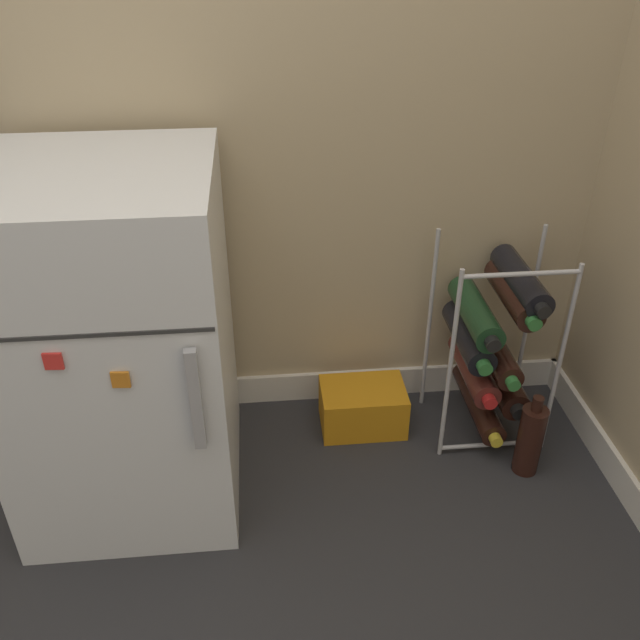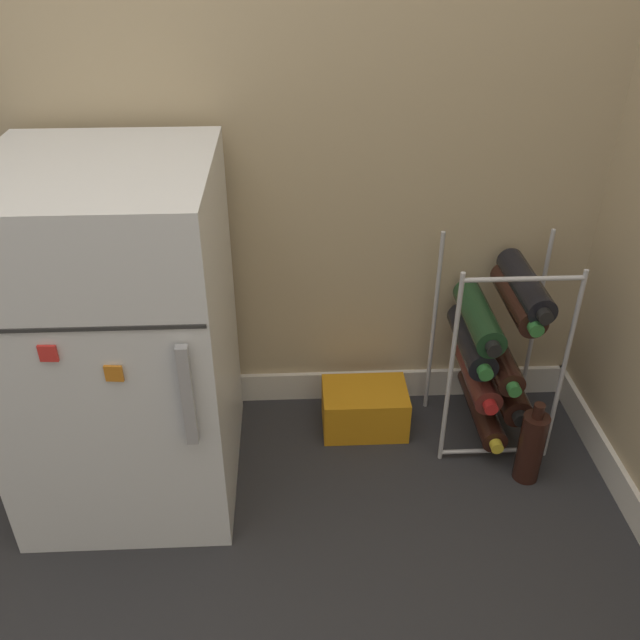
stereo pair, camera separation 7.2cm
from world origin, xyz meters
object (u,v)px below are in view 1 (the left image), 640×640
Objects in this scene: wine_rack at (490,342)px; soda_box at (363,407)px; mini_fridge at (121,344)px; loose_bottle_floor at (530,439)px.

wine_rack is 2.41× the size of soda_box.
mini_fridge is 3.55× the size of soda_box.
loose_bottle_floor is (0.41, -0.22, 0.04)m from soda_box.
loose_bottle_floor is at bearing -28.58° from soda_box.
wine_rack reaches higher than soda_box.
mini_fridge is 0.96m from wine_rack.
wine_rack is 0.27m from loose_bottle_floor.
mini_fridge is 1.06m from loose_bottle_floor.
soda_box is at bearing 151.42° from loose_bottle_floor.
wine_rack reaches higher than loose_bottle_floor.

